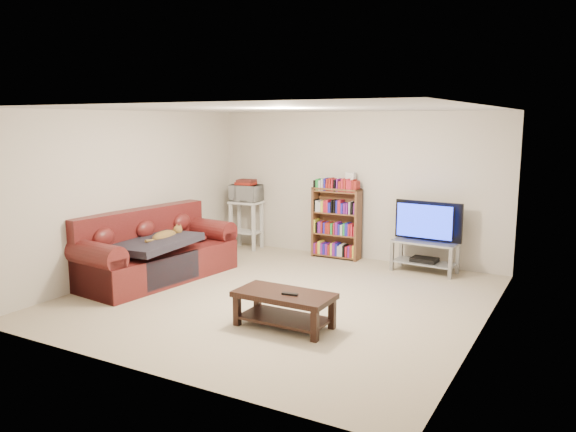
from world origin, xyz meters
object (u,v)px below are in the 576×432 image
Objects in this scene: tv_stand at (425,251)px; coffee_table at (284,303)px; bookshelf at (336,222)px; sofa at (153,255)px.

coffee_table is at bearing -99.95° from tv_stand.
bookshelf is (-0.81, 3.19, 0.33)m from coffee_table.
sofa reaches higher than tv_stand.
coffee_table is 3.10m from tv_stand.
bookshelf reaches higher than coffee_table.
sofa is at bearing -127.05° from bookshelf.
coffee_table is 3.31m from bookshelf.
sofa is 2.22× the size of coffee_table.
tv_stand reaches higher than coffee_table.
sofa is 4.01m from tv_stand.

